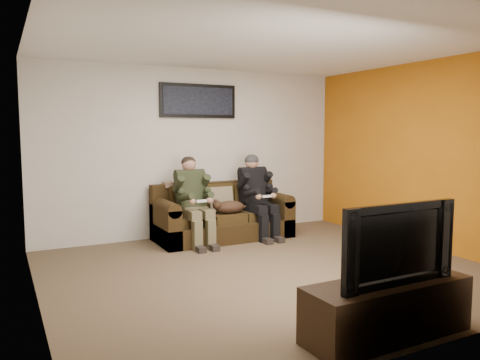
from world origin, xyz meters
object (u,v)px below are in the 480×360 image
cat (229,207)px  framed_poster (198,101)px  sofa (221,217)px  tv_stand (387,309)px  person_left (193,196)px  person_right (257,191)px  television (389,242)px

cat → framed_poster: bearing=109.8°
sofa → tv_stand: sofa is taller
person_left → framed_poster: framed_poster is taller
framed_poster → person_right: bearing=-37.8°
person_right → tv_stand: person_right is taller
person_right → television: bearing=-103.2°
person_left → television: 3.61m
cat → framed_poster: 1.72m
tv_stand → cat: bearing=84.1°
framed_poster → tv_stand: (-0.12, -4.17, -1.88)m
person_left → cat: 0.58m
person_right → tv_stand: 3.73m
person_right → sofa: bearing=162.1°
person_left → tv_stand: size_ratio=0.89×
cat → person_left: bearing=175.3°
person_right → framed_poster: framed_poster is taller
sofa → cat: size_ratio=3.11×
person_right → television: 3.70m
person_left → television: person_left is taller
cat → framed_poster: (-0.22, 0.61, 1.59)m
person_left → framed_poster: size_ratio=1.01×
person_left → person_right: size_ratio=0.99×
person_right → television: size_ratio=1.15×
framed_poster → person_left: bearing=-120.0°
sofa → cat: sofa is taller
sofa → person_right: bearing=-17.9°
person_right → framed_poster: 1.67m
person_right → television: (-0.84, -3.60, 0.06)m
person_left → tv_stand: (0.21, -3.60, -0.48)m
cat → tv_stand: cat is taller
sofa → person_right: size_ratio=1.61×
tv_stand → television: size_ratio=1.29×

